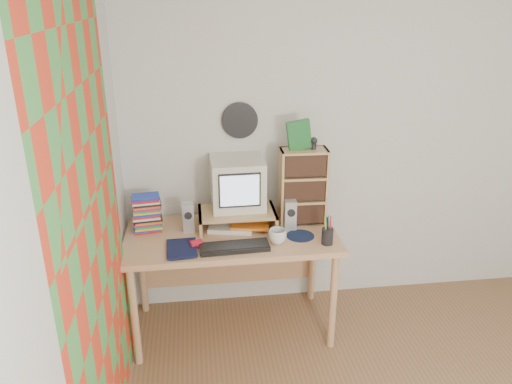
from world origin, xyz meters
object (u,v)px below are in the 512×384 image
object	(u,v)px
desk	(231,247)
keyboard	(235,247)
dvd_stack	(147,213)
cd_rack	(303,187)
diary	(167,248)
mug	(277,236)
crt_monitor	(238,185)

from	to	relation	value
desk	keyboard	xyz separation A→B (m)	(0.00, -0.28, 0.15)
keyboard	dvd_stack	distance (m)	0.66
keyboard	cd_rack	size ratio (longest dim) A/B	0.82
dvd_stack	diary	size ratio (longest dim) A/B	1.11
keyboard	mug	distance (m)	0.29
dvd_stack	crt_monitor	bearing A→B (deg)	-4.20
desk	dvd_stack	bearing A→B (deg)	174.02
desk	cd_rack	xyz separation A→B (m)	(0.50, 0.05, 0.40)
crt_monitor	mug	world-z (taller)	crt_monitor
dvd_stack	cd_rack	size ratio (longest dim) A/B	0.48
desk	dvd_stack	world-z (taller)	dvd_stack
keyboard	dvd_stack	size ratio (longest dim) A/B	1.72
desk	keyboard	world-z (taller)	keyboard
dvd_stack	keyboard	bearing A→B (deg)	-38.71
desk	mug	xyz separation A→B (m)	(0.28, -0.23, 0.18)
cd_rack	diary	bearing A→B (deg)	-159.36
desk	cd_rack	distance (m)	0.64
dvd_stack	mug	world-z (taller)	dvd_stack
desk	cd_rack	bearing A→B (deg)	6.19
desk	cd_rack	size ratio (longest dim) A/B	2.65
crt_monitor	keyboard	xyz separation A→B (m)	(-0.06, -0.37, -0.27)
crt_monitor	mug	distance (m)	0.46
cd_rack	diary	size ratio (longest dim) A/B	2.33
mug	dvd_stack	bearing A→B (deg)	160.79
dvd_stack	cd_rack	distance (m)	1.06
desk	mug	bearing A→B (deg)	-39.39
dvd_stack	diary	bearing A→B (deg)	-74.37
desk	diary	size ratio (longest dim) A/B	6.16
desk	diary	distance (m)	0.52
desk	diary	world-z (taller)	diary
crt_monitor	desk	bearing A→B (deg)	-126.91
desk	crt_monitor	bearing A→B (deg)	54.19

